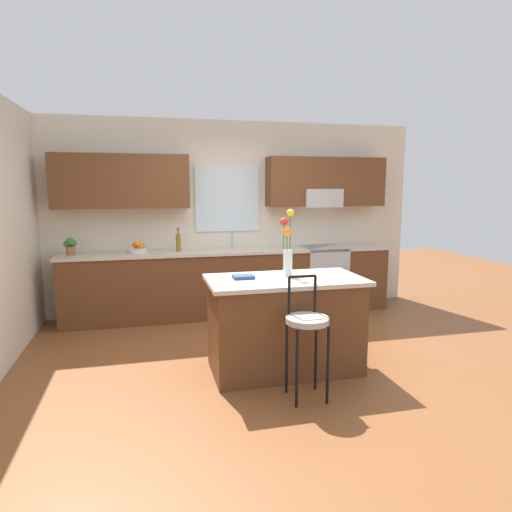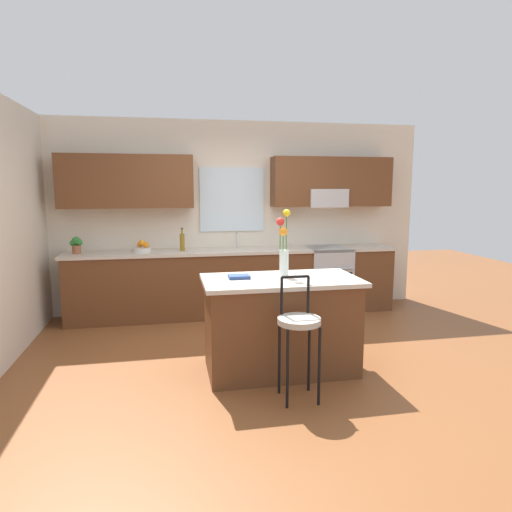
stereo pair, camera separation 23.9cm
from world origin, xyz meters
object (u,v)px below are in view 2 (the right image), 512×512
oven_range (327,278)px  potted_plant_small (76,244)px  kitchen_island (281,324)px  bar_stool_near (299,326)px  flower_vase (284,248)px  bottle_olive_oil (182,242)px  cookbook (239,277)px  fruit_bowl_oranges (142,248)px

oven_range → potted_plant_small: (-3.43, 0.02, 0.58)m
kitchen_island → bar_stool_near: size_ratio=1.43×
flower_vase → potted_plant_small: size_ratio=2.91×
bar_stool_near → bottle_olive_oil: bottle_olive_oil is taller
flower_vase → potted_plant_small: bearing=138.9°
oven_range → potted_plant_small: size_ratio=4.12×
bottle_olive_oil → oven_range: bearing=-0.7°
cookbook → fruit_bowl_oranges: fruit_bowl_oranges is taller
oven_range → fruit_bowl_oranges: size_ratio=3.83×
kitchen_island → bottle_olive_oil: bottle_olive_oil is taller
bar_stool_near → flower_vase: flower_vase is taller
oven_range → bottle_olive_oil: size_ratio=2.94×
oven_range → flower_vase: (-1.17, -1.95, 0.74)m
oven_range → flower_vase: bearing=-120.9°
bar_stool_near → kitchen_island: bearing=90.0°
kitchen_island → oven_range: bearing=59.1°
oven_range → bar_stool_near: size_ratio=0.88×
flower_vase → cookbook: flower_vase is taller
cookbook → potted_plant_small: potted_plant_small is taller
kitchen_island → bar_stool_near: bar_stool_near is taller
fruit_bowl_oranges → bottle_olive_oil: bottle_olive_oil is taller
cookbook → flower_vase: bearing=0.4°
potted_plant_small → bottle_olive_oil: bearing=-0.0°
bar_stool_near → fruit_bowl_oranges: fruit_bowl_oranges is taller
flower_vase → bottle_olive_oil: 2.17m
oven_range → cookbook: bearing=-129.4°
fruit_bowl_oranges → cookbook: bearing=-63.3°
bar_stool_near → cookbook: bearing=120.1°
kitchen_island → bar_stool_near: 0.63m
bar_stool_near → potted_plant_small: 3.48m
kitchen_island → cookbook: bearing=169.7°
kitchen_island → fruit_bowl_oranges: (-1.39, 2.05, 0.51)m
cookbook → kitchen_island: bearing=-10.3°
bar_stool_near → oven_range: bearing=65.3°
cookbook → bottle_olive_oil: bottle_olive_oil is taller
flower_vase → cookbook: 0.51m
cookbook → potted_plant_small: (-1.82, 1.97, 0.10)m
flower_vase → bar_stool_near: bearing=-93.5°
bottle_olive_oil → potted_plant_small: bottle_olive_oil is taller
oven_range → flower_vase: flower_vase is taller
cookbook → bottle_olive_oil: bearing=103.2°
bottle_olive_oil → potted_plant_small: bearing=180.0°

